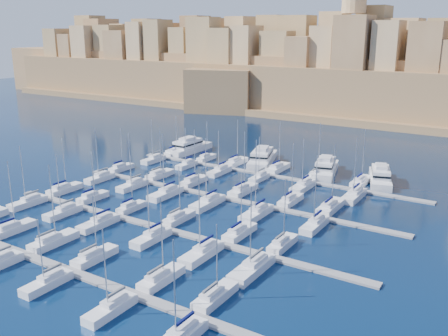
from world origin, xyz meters
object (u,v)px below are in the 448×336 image
Objects in this scene: motor_yacht_a at (189,147)px; motor_yacht_d at (380,177)px; sailboat_2 at (53,241)px; sailboat_4 at (161,278)px; motor_yacht_b at (262,157)px; motor_yacht_c at (325,168)px.

motor_yacht_d is (60.69, -0.57, 0.00)m from motor_yacht_a.
sailboat_2 is 25.50m from sailboat_4.
sailboat_2 is 0.77× the size of motor_yacht_b.
motor_yacht_a is (-46.41, 70.62, 0.98)m from sailboat_4.
motor_yacht_c is at bearing 70.44° from sailboat_2.
motor_yacht_c is at bearing 178.32° from motor_yacht_d.
motor_yacht_c is (-0.58, 70.49, 0.98)m from sailboat_4.
motor_yacht_b is at bearing 177.99° from motor_yacht_d.
motor_yacht_a is 1.04× the size of motor_yacht_d.
motor_yacht_c and motor_yacht_d have the same top height.
sailboat_4 is 0.78× the size of motor_yacht_c.
motor_yacht_d is at bearing -2.01° from motor_yacht_b.
sailboat_2 is at bearing 179.16° from sailboat_4.
motor_yacht_a is (-20.91, 70.25, 0.97)m from sailboat_2.
motor_yacht_c is (19.72, -0.77, 0.00)m from motor_yacht_b.
sailboat_4 is 71.50m from motor_yacht_d.
motor_yacht_b is 34.60m from motor_yacht_d.
sailboat_2 reaches higher than motor_yacht_a.
motor_yacht_b is 1.15× the size of motor_yacht_d.
motor_yacht_b is at bearing 1.41° from motor_yacht_a.
sailboat_4 reaches higher than motor_yacht_a.
sailboat_2 is 0.84× the size of motor_yacht_c.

